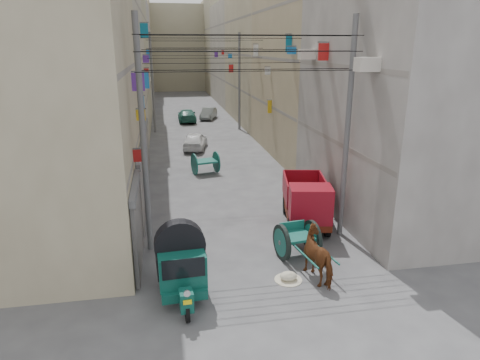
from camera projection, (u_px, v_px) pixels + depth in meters
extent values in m
plane|color=#444547|center=(297.00, 347.00, 10.37)|extent=(140.00, 140.00, 0.00)
cube|color=tan|center=(8.00, 60.00, 14.56)|extent=(8.00, 10.00, 13.00)
cube|color=slate|center=(133.00, 150.00, 16.21)|extent=(0.25, 9.80, 0.18)
cube|color=slate|center=(126.00, 68.00, 15.31)|extent=(0.25, 9.80, 0.18)
cube|color=#A79F8F|center=(72.00, 63.00, 25.03)|extent=(8.00, 12.00, 12.00)
cube|color=slate|center=(143.00, 109.00, 26.53)|extent=(0.25, 11.76, 0.18)
cube|color=slate|center=(139.00, 59.00, 25.63)|extent=(0.25, 11.76, 0.18)
cube|color=slate|center=(136.00, 5.00, 24.72)|extent=(0.25, 11.76, 0.18)
cube|color=gray|center=(99.00, 45.00, 36.93)|extent=(8.00, 14.00, 14.00)
cube|color=slate|center=(148.00, 89.00, 38.73)|extent=(0.25, 13.72, 0.18)
cube|color=slate|center=(146.00, 55.00, 37.83)|extent=(0.25, 13.72, 0.18)
cube|color=slate|center=(143.00, 18.00, 36.92)|extent=(0.25, 13.72, 0.18)
cube|color=#A09B96|center=(116.00, 55.00, 50.39)|extent=(8.00, 14.00, 11.80)
cube|color=slate|center=(151.00, 78.00, 51.87)|extent=(0.25, 13.72, 0.18)
cube|color=slate|center=(149.00, 52.00, 50.96)|extent=(0.25, 13.72, 0.18)
cube|color=slate|center=(147.00, 26.00, 50.06)|extent=(0.25, 13.72, 0.18)
cube|color=tan|center=(124.00, 47.00, 62.34)|extent=(8.00, 12.00, 13.50)
cube|color=slate|center=(152.00, 72.00, 64.06)|extent=(0.25, 11.76, 0.18)
cube|color=slate|center=(151.00, 51.00, 63.16)|extent=(0.25, 11.76, 0.18)
cube|color=slate|center=(150.00, 29.00, 62.26)|extent=(0.25, 11.76, 0.18)
cube|color=#A09B96|center=(434.00, 58.00, 17.28)|extent=(8.00, 10.00, 13.00)
cube|color=slate|center=(338.00, 142.00, 17.61)|extent=(0.25, 9.80, 0.18)
cube|color=slate|center=(343.00, 66.00, 16.71)|extent=(0.25, 9.80, 0.18)
cube|color=tan|center=(330.00, 61.00, 27.75)|extent=(8.00, 12.00, 12.00)
cube|color=slate|center=(272.00, 106.00, 27.93)|extent=(0.25, 11.76, 0.18)
cube|color=slate|center=(273.00, 58.00, 27.03)|extent=(0.25, 11.76, 0.18)
cube|color=slate|center=(274.00, 7.00, 26.13)|extent=(0.25, 11.76, 0.18)
cube|color=tan|center=(278.00, 45.00, 39.65)|extent=(8.00, 14.00, 14.00)
cube|color=slate|center=(237.00, 88.00, 40.13)|extent=(0.25, 13.72, 0.18)
cube|color=slate|center=(237.00, 54.00, 39.23)|extent=(0.25, 13.72, 0.18)
cube|color=slate|center=(237.00, 19.00, 38.32)|extent=(0.25, 13.72, 0.18)
cube|color=#A79F8F|center=(249.00, 54.00, 53.11)|extent=(8.00, 14.00, 11.80)
cube|color=slate|center=(218.00, 77.00, 53.27)|extent=(0.25, 13.72, 0.18)
cube|color=slate|center=(218.00, 52.00, 52.36)|extent=(0.25, 13.72, 0.18)
cube|color=slate|center=(217.00, 26.00, 51.46)|extent=(0.25, 13.72, 0.18)
cube|color=gray|center=(232.00, 47.00, 65.06)|extent=(8.00, 12.00, 13.50)
cube|color=slate|center=(207.00, 71.00, 65.46)|extent=(0.25, 11.76, 0.18)
cube|color=slate|center=(207.00, 51.00, 64.56)|extent=(0.25, 11.76, 0.18)
cube|color=slate|center=(206.00, 30.00, 63.66)|extent=(0.25, 11.76, 0.18)
cube|color=gray|center=(177.00, 48.00, 70.34)|extent=(22.00, 10.00, 13.00)
cube|color=#4E4E53|center=(138.00, 230.00, 13.81)|extent=(0.12, 3.00, 2.60)
cube|color=#58585A|center=(135.00, 187.00, 13.38)|extent=(0.18, 3.20, 0.25)
cube|color=#4E4E53|center=(142.00, 193.00, 17.29)|extent=(0.12, 3.00, 2.60)
cube|color=#58585A|center=(140.00, 158.00, 16.85)|extent=(0.18, 3.20, 0.25)
cube|color=#4E4E53|center=(145.00, 168.00, 20.76)|extent=(0.12, 3.00, 2.60)
cube|color=#58585A|center=(143.00, 139.00, 20.32)|extent=(0.18, 3.20, 0.25)
cube|color=#4E4E53|center=(147.00, 150.00, 24.32)|extent=(0.12, 3.00, 2.60)
cube|color=#58585A|center=(145.00, 125.00, 23.89)|extent=(0.18, 3.20, 0.25)
cube|color=blue|center=(230.00, 56.00, 41.38)|extent=(0.38, 0.08, 0.41)
cube|color=#0B6381|center=(152.00, 77.00, 47.66)|extent=(0.27, 0.08, 0.71)
cube|color=red|center=(140.00, 156.00, 14.75)|extent=(0.44, 0.08, 0.42)
cube|color=blue|center=(145.00, 81.00, 22.99)|extent=(0.45, 0.08, 0.84)
cube|color=#5A2893|center=(216.00, 55.00, 51.34)|extent=(0.41, 0.08, 0.59)
cube|color=gold|center=(141.00, 115.00, 17.60)|extent=(0.38, 0.08, 0.44)
cube|color=red|center=(231.00, 69.00, 41.02)|extent=(0.43, 0.08, 0.72)
cube|color=red|center=(223.00, 52.00, 46.31)|extent=(0.28, 0.08, 0.44)
cube|color=#0B6381|center=(144.00, 30.00, 26.13)|extent=(0.48, 0.08, 0.84)
cube|color=silver|center=(152.00, 79.00, 44.33)|extent=(0.31, 0.08, 0.44)
cube|color=silver|center=(268.00, 71.00, 27.24)|extent=(0.35, 0.08, 0.45)
cube|color=silver|center=(256.00, 50.00, 30.27)|extent=(0.34, 0.08, 0.79)
cube|color=blue|center=(141.00, 102.00, 19.64)|extent=(0.28, 0.08, 0.52)
cube|color=blue|center=(148.00, 54.00, 35.62)|extent=(0.28, 0.08, 0.74)
cube|color=gold|center=(270.00, 107.00, 27.42)|extent=(0.26, 0.08, 0.80)
cube|color=silver|center=(324.00, 53.00, 17.80)|extent=(0.34, 0.08, 0.55)
cube|color=#5A2893|center=(138.00, 82.00, 16.04)|extent=(0.47, 0.08, 0.67)
cube|color=#5A2893|center=(146.00, 59.00, 27.72)|extent=(0.40, 0.08, 0.47)
cube|color=red|center=(146.00, 73.00, 28.46)|extent=(0.32, 0.08, 0.55)
cube|color=blue|center=(292.00, 51.00, 21.88)|extent=(0.47, 0.08, 0.35)
cube|color=#0B6381|center=(289.00, 44.00, 22.57)|extent=(0.32, 0.08, 0.89)
cube|color=red|center=(323.00, 52.00, 17.70)|extent=(0.44, 0.08, 0.69)
cube|color=blue|center=(131.00, 169.00, 14.40)|extent=(0.10, 3.20, 0.80)
cube|color=#177F21|center=(142.00, 123.00, 22.85)|extent=(0.10, 3.20, 0.80)
cube|color=#C66517|center=(147.00, 98.00, 34.11)|extent=(0.10, 3.20, 0.80)
cube|color=red|center=(150.00, 85.00, 45.37)|extent=(0.10, 3.20, 0.80)
cube|color=silver|center=(357.00, 158.00, 15.78)|extent=(0.10, 3.20, 0.80)
cube|color=#0B6381|center=(288.00, 119.00, 24.23)|extent=(0.10, 3.20, 0.80)
cube|color=#C66517|center=(247.00, 96.00, 35.49)|extent=(0.10, 3.20, 0.80)
cube|color=red|center=(226.00, 83.00, 46.75)|extent=(0.10, 3.20, 0.80)
cube|color=beige|center=(367.00, 64.00, 13.75)|extent=(0.70, 0.55, 0.45)
cube|color=beige|center=(307.00, 54.00, 19.32)|extent=(0.70, 0.55, 0.45)
cylinder|color=#58585A|center=(143.00, 140.00, 14.18)|extent=(0.20, 0.20, 8.00)
cylinder|color=#58585A|center=(347.00, 132.00, 15.40)|extent=(0.20, 0.20, 8.00)
cylinder|color=#58585A|center=(153.00, 84.00, 34.82)|extent=(0.20, 0.20, 8.00)
cylinder|color=#58585A|center=(239.00, 82.00, 36.05)|extent=(0.20, 0.20, 8.00)
cylinder|color=black|center=(253.00, 71.00, 13.66)|extent=(7.40, 0.02, 0.02)
cylinder|color=black|center=(253.00, 52.00, 13.48)|extent=(7.40, 0.02, 0.02)
cylinder|color=black|center=(253.00, 35.00, 13.33)|extent=(7.40, 0.02, 0.02)
cylinder|color=black|center=(247.00, 69.00, 14.60)|extent=(7.40, 0.02, 0.02)
cylinder|color=black|center=(247.00, 51.00, 14.42)|extent=(7.40, 0.02, 0.02)
cylinder|color=black|center=(247.00, 35.00, 14.27)|extent=(7.40, 0.02, 0.02)
cylinder|color=black|center=(224.00, 63.00, 19.76)|extent=(7.40, 0.02, 0.02)
cylinder|color=black|center=(224.00, 50.00, 19.58)|extent=(7.40, 0.02, 0.02)
cylinder|color=black|center=(224.00, 38.00, 19.43)|extent=(7.40, 0.02, 0.02)
cylinder|color=black|center=(206.00, 58.00, 27.27)|extent=(7.40, 0.02, 0.02)
cylinder|color=black|center=(206.00, 48.00, 27.09)|extent=(7.40, 0.02, 0.02)
cylinder|color=black|center=(206.00, 40.00, 26.94)|extent=(7.40, 0.02, 0.02)
cylinder|color=black|center=(196.00, 55.00, 34.77)|extent=(7.40, 0.02, 0.02)
cylinder|color=black|center=(196.00, 48.00, 34.59)|extent=(7.40, 0.02, 0.02)
cylinder|color=black|center=(195.00, 41.00, 34.44)|extent=(7.40, 0.02, 0.02)
cylinder|color=black|center=(187.00, 312.00, 11.25)|extent=(0.15, 0.57, 0.56)
cylinder|color=black|center=(161.00, 278.00, 12.89)|extent=(0.15, 0.57, 0.56)
cylinder|color=black|center=(198.00, 274.00, 13.14)|extent=(0.15, 0.57, 0.56)
cube|color=#0C463A|center=(181.00, 280.00, 12.40)|extent=(1.36, 1.97, 0.28)
cube|color=#0C463A|center=(186.00, 300.00, 11.20)|extent=(0.38, 0.47, 0.55)
cylinder|color=silver|center=(187.00, 293.00, 10.89)|extent=(0.18, 0.06, 0.18)
cube|color=yellow|center=(187.00, 302.00, 10.94)|extent=(0.22, 0.04, 0.12)
cube|color=#0C463A|center=(180.00, 262.00, 12.28)|extent=(1.40, 1.78, 0.95)
cube|color=black|center=(184.00, 269.00, 11.39)|extent=(1.15, 0.13, 0.55)
cube|color=black|center=(157.00, 261.00, 12.10)|extent=(0.11, 1.20, 0.65)
cube|color=black|center=(203.00, 256.00, 12.39)|extent=(0.11, 1.20, 0.65)
cube|color=white|center=(185.00, 294.00, 11.59)|extent=(1.25, 0.12, 0.06)
cylinder|color=black|center=(282.00, 242.00, 14.46)|extent=(0.32, 1.24, 1.24)
cylinder|color=#14584D|center=(282.00, 242.00, 14.46)|extent=(0.30, 0.98, 0.97)
cylinder|color=#58585A|center=(282.00, 242.00, 14.46)|extent=(0.22, 0.19, 0.16)
cylinder|color=black|center=(312.00, 238.00, 14.82)|extent=(0.32, 1.24, 1.24)
cylinder|color=#14584D|center=(312.00, 238.00, 14.82)|extent=(0.30, 0.98, 0.97)
cylinder|color=#58585A|center=(312.00, 238.00, 14.82)|extent=(0.22, 0.19, 0.16)
cylinder|color=#58585A|center=(297.00, 240.00, 14.64)|extent=(1.19, 0.25, 0.07)
cube|color=#14584D|center=(297.00, 236.00, 14.59)|extent=(1.07, 1.10, 0.09)
cube|color=#14584D|center=(292.00, 226.00, 14.93)|extent=(0.93, 0.21, 0.31)
cylinder|color=#14584D|center=(303.00, 253.00, 13.51)|extent=(0.37, 2.02, 0.06)
cylinder|color=#14584D|center=(322.00, 250.00, 13.73)|extent=(0.37, 2.02, 0.06)
cylinder|color=black|center=(291.00, 227.00, 16.30)|extent=(0.33, 0.73, 0.71)
cylinder|color=black|center=(286.00, 205.00, 18.55)|extent=(0.33, 0.73, 0.71)
cylinder|color=black|center=(327.00, 228.00, 16.28)|extent=(0.33, 0.73, 0.71)
cylinder|color=black|center=(318.00, 206.00, 18.52)|extent=(0.33, 0.73, 0.71)
cube|color=#54190C|center=(305.00, 210.00, 17.34)|extent=(2.22, 3.77, 0.37)
cube|color=maroon|center=(310.00, 204.00, 15.94)|extent=(1.74, 1.41, 1.34)
cube|color=black|center=(312.00, 206.00, 15.43)|extent=(1.38, 0.34, 0.59)
cube|color=#54190C|center=(304.00, 199.00, 17.82)|extent=(2.04, 2.62, 0.13)
cube|color=maroon|center=(285.00, 188.00, 17.69)|extent=(0.53, 2.32, 0.91)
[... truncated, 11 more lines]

